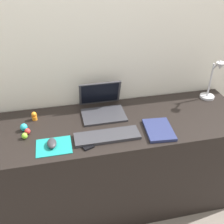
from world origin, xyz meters
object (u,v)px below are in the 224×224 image
at_px(toy_figurine_cyan, 24,127).
at_px(cell_phone, 85,143).
at_px(desk_lamp, 213,82).
at_px(toy_figurine_red, 28,131).
at_px(laptop, 102,105).
at_px(toy_figurine_orange, 34,116).
at_px(notebook_pad, 159,130).
at_px(mouse, 52,143).
at_px(keyboard, 107,136).
at_px(toy_figurine_lime, 25,136).

bearing_deg(toy_figurine_cyan, cell_phone, -31.03).
bearing_deg(desk_lamp, toy_figurine_red, -173.79).
height_order(desk_lamp, toy_figurine_cyan, desk_lamp).
relative_size(laptop, desk_lamp, 0.90).
bearing_deg(toy_figurine_orange, notebook_pad, -21.36).
bearing_deg(toy_figurine_cyan, toy_figurine_orange, 60.65).
bearing_deg(toy_figurine_cyan, desk_lamp, 4.38).
bearing_deg(mouse, notebook_pad, 0.32).
relative_size(keyboard, cell_phone, 3.20).
bearing_deg(mouse, keyboard, 1.69).
bearing_deg(keyboard, toy_figurine_cyan, 159.78).
bearing_deg(toy_figurine_red, toy_figurine_cyan, 119.98).
distance_m(cell_phone, toy_figurine_cyan, 0.43).
bearing_deg(toy_figurine_orange, desk_lamp, -0.35).
height_order(cell_phone, toy_figurine_orange, toy_figurine_orange).
xyz_separation_m(cell_phone, toy_figurine_orange, (-0.30, 0.33, 0.03)).
xyz_separation_m(toy_figurine_red, toy_figurine_orange, (0.04, 0.16, 0.01)).
bearing_deg(toy_figurine_red, toy_figurine_orange, 75.64).
xyz_separation_m(keyboard, cell_phone, (-0.15, -0.03, -0.01)).
bearing_deg(cell_phone, mouse, 152.69).
height_order(keyboard, notebook_pad, same).
relative_size(mouse, desk_lamp, 0.29).
relative_size(keyboard, toy_figurine_orange, 6.69).
height_order(laptop, desk_lamp, desk_lamp).
xyz_separation_m(cell_phone, notebook_pad, (0.49, 0.03, 0.01)).
relative_size(laptop, notebook_pad, 1.25).
relative_size(notebook_pad, toy_figurine_lime, 6.00).
distance_m(toy_figurine_lime, toy_figurine_orange, 0.21).
distance_m(mouse, toy_figurine_cyan, 0.26).
xyz_separation_m(laptop, cell_phone, (-0.17, -0.34, -0.05)).
height_order(mouse, toy_figurine_orange, toy_figurine_orange).
distance_m(desk_lamp, toy_figurine_cyan, 1.39).
bearing_deg(cell_phone, notebook_pad, -17.94).
height_order(desk_lamp, toy_figurine_orange, desk_lamp).
bearing_deg(notebook_pad, toy_figurine_cyan, 172.36).
relative_size(notebook_pad, toy_figurine_orange, 3.92).
bearing_deg(toy_figurine_lime, laptop, 21.18).
bearing_deg(notebook_pad, mouse, -174.45).
relative_size(cell_phone, toy_figurine_orange, 2.09).
bearing_deg(toy_figurine_red, cell_phone, -27.55).
height_order(laptop, mouse, laptop).
bearing_deg(keyboard, cell_phone, -167.72).
height_order(laptop, notebook_pad, laptop).
distance_m(toy_figurine_cyan, toy_figurine_lime, 0.09).
bearing_deg(keyboard, mouse, -178.31).
xyz_separation_m(mouse, cell_phone, (0.19, -0.02, -0.02)).
relative_size(laptop, toy_figurine_lime, 7.50).
bearing_deg(notebook_pad, toy_figurine_orange, 163.87).
height_order(toy_figurine_red, toy_figurine_lime, same).
bearing_deg(toy_figurine_lime, mouse, -33.97).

